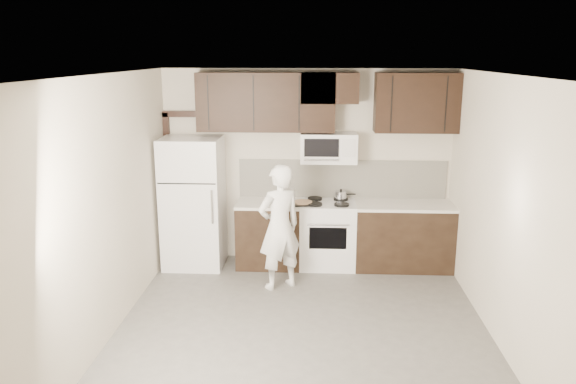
# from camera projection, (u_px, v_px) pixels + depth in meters

# --- Properties ---
(floor) EXTENTS (4.50, 4.50, 0.00)m
(floor) POSITION_uv_depth(u_px,v_px,m) (302.00, 331.00, 6.02)
(floor) COLOR #54524F
(floor) RESTS_ON ground
(back_wall) EXTENTS (4.00, 0.00, 4.00)m
(back_wall) POSITION_uv_depth(u_px,v_px,m) (307.00, 166.00, 7.88)
(back_wall) COLOR #BCB3A0
(back_wall) RESTS_ON ground
(ceiling) EXTENTS (4.50, 4.50, 0.00)m
(ceiling) POSITION_uv_depth(u_px,v_px,m) (304.00, 74.00, 5.37)
(ceiling) COLOR white
(ceiling) RESTS_ON back_wall
(counter_run) EXTENTS (2.95, 0.64, 0.91)m
(counter_run) POSITION_uv_depth(u_px,v_px,m) (349.00, 235.00, 7.76)
(counter_run) COLOR black
(counter_run) RESTS_ON floor
(stove) EXTENTS (0.76, 0.66, 0.94)m
(stove) POSITION_uv_depth(u_px,v_px,m) (327.00, 234.00, 7.78)
(stove) COLOR white
(stove) RESTS_ON floor
(backsplash) EXTENTS (2.90, 0.02, 0.54)m
(backsplash) POSITION_uv_depth(u_px,v_px,m) (342.00, 179.00, 7.88)
(backsplash) COLOR silver
(backsplash) RESTS_ON counter_run
(upper_cabinets) EXTENTS (3.48, 0.35, 0.78)m
(upper_cabinets) POSITION_uv_depth(u_px,v_px,m) (323.00, 101.00, 7.47)
(upper_cabinets) COLOR black
(upper_cabinets) RESTS_ON back_wall
(microwave) EXTENTS (0.76, 0.42, 0.40)m
(microwave) POSITION_uv_depth(u_px,v_px,m) (329.00, 148.00, 7.60)
(microwave) COLOR white
(microwave) RESTS_ON upper_cabinets
(refrigerator) EXTENTS (0.80, 0.76, 1.80)m
(refrigerator) POSITION_uv_depth(u_px,v_px,m) (193.00, 203.00, 7.71)
(refrigerator) COLOR white
(refrigerator) RESTS_ON floor
(door_trim) EXTENTS (0.50, 0.08, 2.12)m
(door_trim) POSITION_uv_depth(u_px,v_px,m) (171.00, 173.00, 7.96)
(door_trim) COLOR black
(door_trim) RESTS_ON floor
(saucepan) EXTENTS (0.29, 0.17, 0.16)m
(saucepan) POSITION_uv_depth(u_px,v_px,m) (341.00, 196.00, 7.79)
(saucepan) COLOR silver
(saucepan) RESTS_ON stove
(baking_tray) EXTENTS (0.43, 0.35, 0.02)m
(baking_tray) POSITION_uv_depth(u_px,v_px,m) (303.00, 203.00, 7.59)
(baking_tray) COLOR black
(baking_tray) RESTS_ON counter_run
(pizza) EXTENTS (0.30, 0.30, 0.02)m
(pizza) POSITION_uv_depth(u_px,v_px,m) (303.00, 202.00, 7.59)
(pizza) COLOR beige
(pizza) RESTS_ON baking_tray
(person) EXTENTS (0.69, 0.64, 1.59)m
(person) POSITION_uv_depth(u_px,v_px,m) (279.00, 227.00, 6.96)
(person) COLOR white
(person) RESTS_ON floor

